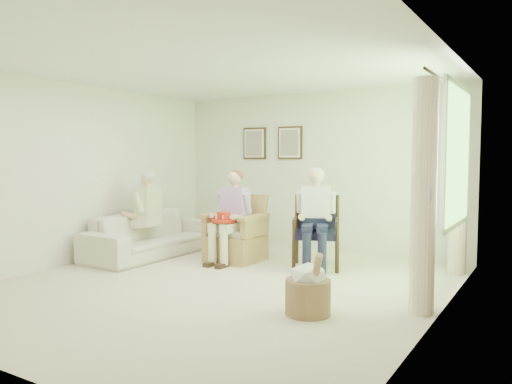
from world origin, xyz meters
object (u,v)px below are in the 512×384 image
wood_armchair (319,229)px  person_wicker (232,210)px  person_sofa (144,209)px  red_hat (224,219)px  wicker_armchair (237,240)px  hatbox (308,289)px  person_dark (314,211)px  sofa (152,235)px

wood_armchair → person_wicker: size_ratio=0.74×
person_sofa → red_hat: (1.33, 0.22, -0.09)m
wicker_armchair → hatbox: size_ratio=1.49×
person_dark → hatbox: size_ratio=2.08×
person_wicker → person_dark: (1.23, 0.20, 0.04)m
person_sofa → person_wicker: bearing=97.1°
person_wicker → person_sofa: person_wicker is taller
wicker_armchair → hatbox: bearing=-41.7°
sofa → hatbox: (3.35, -1.39, -0.08)m
wood_armchair → person_sofa: (-2.56, -0.79, 0.22)m
wicker_armchair → sofa: (-1.33, -0.39, 0.02)m
person_dark → red_hat: size_ratio=3.78×
person_sofa → hatbox: 3.60m
sofa → person_sofa: bearing=-180.0°
wicker_armchair → person_sofa: size_ratio=0.75×
wood_armchair → sofa: wood_armchair is taller
sofa → red_hat: bearing=-87.9°
sofa → person_dark: size_ratio=1.66×
person_wicker → person_sofa: bearing=-162.3°
sofa → hatbox: bearing=-112.6°
red_hat → person_sofa: bearing=-170.5°
hatbox → red_hat: bearing=144.5°
wicker_armchair → red_hat: 0.49m
wicker_armchair → person_sofa: 1.51m
wicker_armchair → red_hat: bearing=-90.1°
person_wicker → person_sofa: (-1.33, -0.43, -0.01)m
sofa → person_sofa: person_sofa is taller
sofa → person_dark: (2.56, 0.46, 0.47)m
person_wicker → red_hat: 0.23m
wicker_armchair → wood_armchair: bearing=10.3°
wood_armchair → red_hat: bearing=-177.6°
hatbox → sofa: bearing=157.4°
wicker_armchair → person_dark: (1.23, 0.07, 0.49)m
sofa → hatbox: sofa is taller
person_wicker → person_sofa: 1.40m
red_hat → hatbox: red_hat is taller
person_sofa → red_hat: 1.35m
person_sofa → sofa: bearing=169.1°
wicker_armchair → wood_armchair: (1.23, 0.23, 0.22)m
wood_armchair → person_sofa: 2.68m
person_sofa → person_dark: bearing=93.0°
wicker_armchair → red_hat: size_ratio=2.71×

